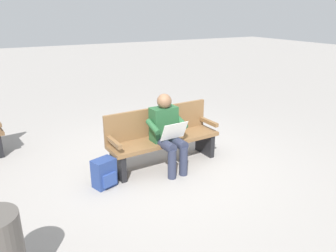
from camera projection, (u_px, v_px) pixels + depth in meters
ground_plane at (165, 164)px, 5.25m from camera, size 40.00×40.00×0.00m
bench_near at (162, 136)px, 5.16m from camera, size 1.82×0.58×0.90m
person_seated at (168, 131)px, 4.89m from camera, size 0.59×0.59×1.18m
backpack at (104, 173)px, 4.53m from camera, size 0.35×0.32×0.41m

